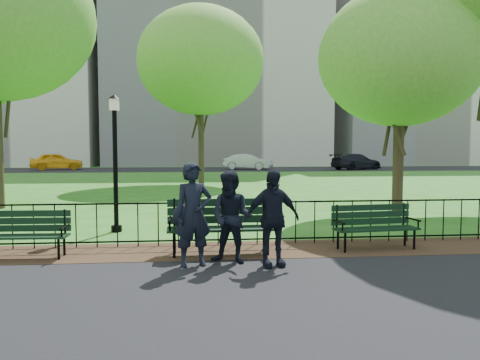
{
  "coord_description": "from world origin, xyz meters",
  "views": [
    {
      "loc": [
        -0.69,
        -7.38,
        1.99
      ],
      "look_at": [
        0.2,
        1.5,
        1.37
      ],
      "focal_mm": 35.0,
      "sensor_mm": 36.0,
      "label": 1
    }
  ],
  "objects": [
    {
      "name": "person_left",
      "position": [
        -0.69,
        0.37,
        0.88
      ],
      "size": [
        0.72,
        0.57,
        1.73
      ],
      "primitive_type": "imported",
      "rotation": [
        0.0,
        0.0,
        0.27
      ],
      "color": "black",
      "rests_on": "asphalt_path"
    },
    {
      "name": "taxi",
      "position": [
        -12.73,
        35.3,
        0.77
      ],
      "size": [
        4.75,
        2.97,
        1.51
      ],
      "primitive_type": "imported",
      "rotation": [
        0.0,
        0.0,
        1.86
      ],
      "color": "yellow",
      "rests_on": "far_street"
    },
    {
      "name": "person_right",
      "position": [
        0.61,
        0.23,
        0.82
      ],
      "size": [
        1.0,
        0.56,
        1.62
      ],
      "primitive_type": "imported",
      "rotation": [
        0.0,
        0.0,
        0.18
      ],
      "color": "black",
      "rests_on": "asphalt_path"
    },
    {
      "name": "park_bench_main",
      "position": [
        -0.46,
        1.19,
        0.68
      ],
      "size": [
        1.98,
        0.66,
        1.11
      ],
      "rotation": [
        0.0,
        0.0,
        0.02
      ],
      "color": "black",
      "rests_on": "ground"
    },
    {
      "name": "ground",
      "position": [
        0.0,
        0.0,
        0.0
      ],
      "size": [
        120.0,
        120.0,
        0.0
      ],
      "primitive_type": "plane",
      "color": "#2E671B"
    },
    {
      "name": "sedan_silver",
      "position": [
        4.18,
        33.95,
        0.71
      ],
      "size": [
        4.47,
        3.1,
        1.4
      ],
      "primitive_type": "imported",
      "rotation": [
        0.0,
        0.0,
        1.14
      ],
      "color": "#B1B5BA",
      "rests_on": "far_street"
    },
    {
      "name": "lamppost",
      "position": [
        -2.52,
        3.82,
        1.76
      ],
      "size": [
        0.29,
        0.29,
        3.22
      ],
      "color": "black",
      "rests_on": "ground"
    },
    {
      "name": "apartment_east",
      "position": [
        26.0,
        48.0,
        12.0
      ],
      "size": [
        20.0,
        15.0,
        24.0
      ],
      "primitive_type": "cube",
      "color": "silver",
      "rests_on": "ground"
    },
    {
      "name": "tree_near_e",
      "position": [
        5.39,
        6.03,
        4.64
      ],
      "size": [
        4.8,
        4.8,
        6.7
      ],
      "color": "#2D2116",
      "rests_on": "ground"
    },
    {
      "name": "tree_far_c",
      "position": [
        -0.26,
        18.29,
        6.64
      ],
      "size": [
        6.86,
        6.86,
        9.56
      ],
      "color": "#2D2116",
      "rests_on": "ground"
    },
    {
      "name": "apartment_west",
      "position": [
        -22.0,
        48.0,
        13.0
      ],
      "size": [
        22.0,
        15.0,
        26.0
      ],
      "primitive_type": "cube",
      "color": "silver",
      "rests_on": "ground"
    },
    {
      "name": "sedan_dark",
      "position": [
        13.87,
        33.29,
        0.72
      ],
      "size": [
        5.26,
        3.72,
        1.42
      ],
      "primitive_type": "imported",
      "rotation": [
        0.0,
        0.0,
        1.97
      ],
      "color": "black",
      "rests_on": "far_street"
    },
    {
      "name": "apartment_mid",
      "position": [
        2.0,
        48.0,
        15.0
      ],
      "size": [
        24.0,
        15.0,
        30.0
      ],
      "primitive_type": "cube",
      "color": "silver",
      "rests_on": "ground"
    },
    {
      "name": "park_bench_left_a",
      "position": [
        -3.76,
        1.3,
        0.53
      ],
      "size": [
        1.64,
        0.56,
        0.92
      ],
      "rotation": [
        0.0,
        0.0,
        -0.03
      ],
      "color": "black",
      "rests_on": "ground"
    },
    {
      "name": "dirt_strip",
      "position": [
        0.0,
        1.5,
        0.01
      ],
      "size": [
        60.0,
        1.6,
        0.01
      ],
      "primitive_type": "cube",
      "color": "#342515",
      "rests_on": "ground"
    },
    {
      "name": "park_bench_right_a",
      "position": [
        2.82,
        1.39,
        0.54
      ],
      "size": [
        1.7,
        0.68,
        0.94
      ],
      "rotation": [
        0.0,
        0.0,
        0.1
      ],
      "color": "black",
      "rests_on": "ground"
    },
    {
      "name": "far_street",
      "position": [
        0.0,
        35.0,
        0.01
      ],
      "size": [
        70.0,
        9.0,
        0.01
      ],
      "primitive_type": "cube",
      "color": "black",
      "rests_on": "ground"
    },
    {
      "name": "person_mid",
      "position": [
        -0.04,
        0.51,
        0.8
      ],
      "size": [
        0.86,
        0.66,
        1.58
      ],
      "primitive_type": "imported",
      "rotation": [
        0.0,
        0.0,
        -0.4
      ],
      "color": "black",
      "rests_on": "asphalt_path"
    },
    {
      "name": "iron_fence",
      "position": [
        0.0,
        2.0,
        0.5
      ],
      "size": [
        24.06,
        0.06,
        1.0
      ],
      "color": "black",
      "rests_on": "ground"
    }
  ]
}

